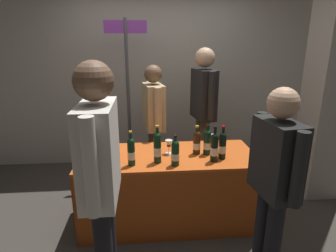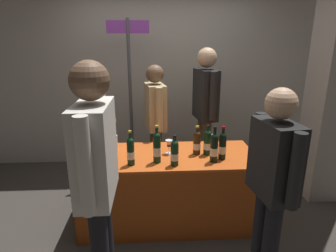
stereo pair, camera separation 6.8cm
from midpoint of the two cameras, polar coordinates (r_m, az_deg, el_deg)
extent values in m
plane|color=#38332D|center=(3.21, -0.64, -18.01)|extent=(12.00, 12.00, 0.00)
cube|color=#9E998E|center=(4.27, -2.36, 13.52)|extent=(7.44, 0.12, 3.17)
cube|color=#B74C19|center=(2.86, -0.68, -6.01)|extent=(1.75, 0.74, 0.02)
cube|color=#963E14|center=(2.71, -0.07, -16.25)|extent=(1.75, 0.01, 0.71)
cube|color=#963E14|center=(3.34, -1.12, -9.39)|extent=(1.75, 0.01, 0.71)
cube|color=#963E14|center=(3.09, -17.39, -12.58)|extent=(0.01, 0.74, 0.71)
cube|color=#963E14|center=(3.19, 15.44, -11.38)|extent=(0.01, 0.74, 0.71)
cylinder|color=black|center=(2.77, 10.17, -4.25)|extent=(0.07, 0.07, 0.23)
sphere|color=black|center=(2.73, 10.29, -2.01)|extent=(0.07, 0.07, 0.07)
cylinder|color=black|center=(2.71, 10.33, -1.18)|extent=(0.03, 0.03, 0.08)
cylinder|color=maroon|center=(2.70, 10.39, -0.17)|extent=(0.03, 0.03, 0.02)
cylinder|color=beige|center=(2.77, 10.15, -4.60)|extent=(0.07, 0.07, 0.07)
cylinder|color=black|center=(2.61, -8.12, -5.50)|extent=(0.07, 0.07, 0.23)
sphere|color=black|center=(2.57, -8.22, -3.15)|extent=(0.07, 0.07, 0.07)
cylinder|color=black|center=(2.55, -8.26, -2.28)|extent=(0.03, 0.03, 0.08)
cylinder|color=#B7932D|center=(2.54, -8.31, -1.20)|extent=(0.03, 0.03, 0.02)
cylinder|color=beige|center=(2.61, -8.10, -5.87)|extent=(0.07, 0.07, 0.07)
cylinder|color=black|center=(2.64, -16.12, -5.55)|extent=(0.08, 0.08, 0.24)
sphere|color=black|center=(2.60, -16.34, -3.10)|extent=(0.08, 0.08, 0.08)
cylinder|color=black|center=(2.59, -16.41, -2.22)|extent=(0.03, 0.03, 0.08)
cylinder|color=black|center=(2.57, -16.51, -1.14)|extent=(0.04, 0.04, 0.02)
cylinder|color=beige|center=(2.65, -16.09, -5.94)|extent=(0.08, 0.08, 0.08)
cylinder|color=black|center=(2.64, -2.87, -4.73)|extent=(0.07, 0.07, 0.26)
sphere|color=black|center=(2.59, -2.91, -2.08)|extent=(0.07, 0.07, 0.07)
cylinder|color=black|center=(2.58, -2.92, -1.20)|extent=(0.03, 0.03, 0.08)
cylinder|color=#B7932D|center=(2.56, -2.94, -0.11)|extent=(0.03, 0.03, 0.02)
cylinder|color=beige|center=(2.64, -2.86, -5.14)|extent=(0.07, 0.07, 0.08)
cylinder|color=#192333|center=(2.83, -15.31, -3.99)|extent=(0.07, 0.07, 0.24)
sphere|color=#192333|center=(2.79, -15.50, -1.66)|extent=(0.07, 0.07, 0.07)
cylinder|color=#192333|center=(2.77, -15.57, -0.89)|extent=(0.03, 0.03, 0.08)
cylinder|color=black|center=(2.76, -15.65, 0.07)|extent=(0.03, 0.03, 0.02)
cylinder|color=beige|center=(2.83, -15.28, -4.36)|extent=(0.07, 0.07, 0.08)
cylinder|color=black|center=(2.58, 0.71, -5.82)|extent=(0.07, 0.07, 0.20)
sphere|color=black|center=(2.55, 0.72, -3.70)|extent=(0.07, 0.07, 0.07)
cylinder|color=black|center=(2.53, 0.72, -2.97)|extent=(0.03, 0.03, 0.07)
cylinder|color=black|center=(2.52, 0.72, -2.03)|extent=(0.03, 0.03, 0.02)
cylinder|color=beige|center=(2.59, 0.71, -6.15)|extent=(0.07, 0.07, 0.07)
cylinder|color=black|center=(2.85, 7.20, -3.59)|extent=(0.08, 0.08, 0.22)
sphere|color=black|center=(2.81, 7.28, -1.53)|extent=(0.07, 0.07, 0.07)
cylinder|color=black|center=(2.80, 7.30, -0.85)|extent=(0.03, 0.03, 0.07)
cylinder|color=black|center=(2.79, 7.34, 0.02)|extent=(0.03, 0.03, 0.02)
cylinder|color=beige|center=(2.86, 7.18, -3.92)|extent=(0.08, 0.08, 0.07)
cylinder|color=black|center=(2.69, 8.56, -4.64)|extent=(0.07, 0.07, 0.24)
sphere|color=black|center=(2.65, 8.67, -2.22)|extent=(0.07, 0.07, 0.07)
cylinder|color=black|center=(2.64, 8.72, -1.33)|extent=(0.03, 0.03, 0.09)
cylinder|color=black|center=(2.62, 8.77, -0.24)|extent=(0.03, 0.03, 0.02)
cylinder|color=beige|center=(2.70, 8.54, -5.02)|extent=(0.07, 0.07, 0.08)
cylinder|color=#38230F|center=(2.85, 5.10, -3.68)|extent=(0.07, 0.07, 0.20)
sphere|color=#38230F|center=(2.81, 5.15, -1.74)|extent=(0.07, 0.07, 0.07)
cylinder|color=#38230F|center=(2.80, 5.17, -1.02)|extent=(0.03, 0.03, 0.07)
cylinder|color=#B7932D|center=(2.79, 5.20, -0.12)|extent=(0.04, 0.04, 0.02)
cylinder|color=beige|center=(2.85, 5.09, -3.99)|extent=(0.08, 0.08, 0.07)
cylinder|color=black|center=(2.72, -11.99, -5.01)|extent=(0.08, 0.08, 0.21)
sphere|color=black|center=(2.68, -12.12, -2.96)|extent=(0.07, 0.07, 0.07)
cylinder|color=black|center=(2.67, -12.18, -2.09)|extent=(0.03, 0.03, 0.09)
cylinder|color=maroon|center=(2.65, -12.25, -1.02)|extent=(0.03, 0.03, 0.02)
cylinder|color=beige|center=(2.72, -11.97, -5.33)|extent=(0.08, 0.08, 0.07)
cylinder|color=silver|center=(3.05, 8.39, -4.40)|extent=(0.07, 0.07, 0.00)
cylinder|color=silver|center=(3.03, 8.42, -3.70)|extent=(0.01, 0.01, 0.08)
cone|color=silver|center=(3.01, 8.48, -2.35)|extent=(0.06, 0.06, 0.07)
cylinder|color=silver|center=(2.88, -0.51, -5.49)|extent=(0.07, 0.07, 0.00)
cylinder|color=silver|center=(2.87, -0.51, -4.87)|extent=(0.01, 0.01, 0.06)
cone|color=silver|center=(2.84, -0.52, -3.56)|extent=(0.07, 0.07, 0.07)
cylinder|color=#590C19|center=(2.85, -0.51, -3.95)|extent=(0.04, 0.04, 0.02)
cylinder|color=silver|center=(3.00, -11.71, -3.38)|extent=(0.09, 0.09, 0.16)
cylinder|color=#38722D|center=(2.96, -11.83, -1.54)|extent=(0.01, 0.03, 0.21)
ellipsoid|color=gold|center=(2.93, -11.96, 0.31)|extent=(0.03, 0.03, 0.05)
cylinder|color=#38722D|center=(2.95, -11.64, -1.26)|extent=(0.04, 0.01, 0.24)
ellipsoid|color=gold|center=(2.91, -11.42, 1.00)|extent=(0.03, 0.03, 0.05)
cylinder|color=#38722D|center=(2.97, -11.85, -1.70)|extent=(0.02, 0.03, 0.19)
ellipsoid|color=red|center=(2.93, -11.83, -0.03)|extent=(0.03, 0.03, 0.05)
cylinder|color=#38722D|center=(2.96, -11.79, -1.63)|extent=(0.03, 0.04, 0.20)
ellipsoid|color=#E05B1E|center=(2.94, -12.13, 0.31)|extent=(0.03, 0.03, 0.05)
cylinder|color=#38722D|center=(2.94, -11.68, -0.95)|extent=(0.02, 0.02, 0.28)
ellipsoid|color=pink|center=(2.90, -11.74, 1.74)|extent=(0.03, 0.03, 0.05)
cylinder|color=#38722D|center=(2.97, -11.82, -1.45)|extent=(0.03, 0.04, 0.21)
ellipsoid|color=gold|center=(2.96, -12.10, 0.59)|extent=(0.03, 0.03, 0.05)
cylinder|color=#4C4233|center=(3.88, 5.84, -4.31)|extent=(0.12, 0.12, 0.87)
cylinder|color=#4C4233|center=(3.74, 6.68, -5.22)|extent=(0.12, 0.12, 0.87)
cube|color=black|center=(3.60, 6.63, 6.35)|extent=(0.27, 0.46, 0.62)
sphere|color=tan|center=(3.55, 6.88, 13.48)|extent=(0.24, 0.24, 0.24)
cylinder|color=black|center=(3.84, 5.31, 7.42)|extent=(0.08, 0.08, 0.57)
cylinder|color=black|center=(3.36, 8.16, 5.96)|extent=(0.08, 0.08, 0.57)
cylinder|color=#4C4233|center=(3.76, -3.52, -5.75)|extent=(0.12, 0.12, 0.78)
cylinder|color=#4C4233|center=(3.62, -3.03, -6.72)|extent=(0.12, 0.12, 0.78)
cube|color=tan|center=(3.48, -3.46, 3.87)|extent=(0.28, 0.45, 0.55)
sphere|color=brown|center=(3.41, -3.58, 10.40)|extent=(0.21, 0.21, 0.21)
cylinder|color=tan|center=(3.72, -4.21, 5.06)|extent=(0.08, 0.08, 0.51)
cylinder|color=tan|center=(3.23, -2.61, 3.27)|extent=(0.08, 0.08, 0.51)
cylinder|color=black|center=(2.39, 19.41, -21.55)|extent=(0.12, 0.12, 0.77)
cylinder|color=black|center=(2.49, 17.55, -19.60)|extent=(0.12, 0.12, 0.77)
cube|color=black|center=(2.12, 20.11, -6.16)|extent=(0.26, 0.41, 0.55)
sphere|color=tan|center=(2.00, 21.24, 4.32)|extent=(0.21, 0.21, 0.21)
cylinder|color=black|center=(1.93, 23.86, -8.14)|extent=(0.08, 0.08, 0.50)
cylinder|color=black|center=(2.30, 17.09, -3.46)|extent=(0.08, 0.08, 0.50)
cylinder|color=black|center=(2.27, -12.87, -21.79)|extent=(0.12, 0.12, 0.86)
cube|color=beige|center=(1.82, -14.76, -5.17)|extent=(0.21, 0.47, 0.61)
sphere|color=brown|center=(1.71, -15.87, 8.72)|extent=(0.24, 0.24, 0.24)
cylinder|color=beige|center=(1.56, -16.52, -8.16)|extent=(0.08, 0.08, 0.56)
cylinder|color=beige|center=(2.07, -13.54, -1.65)|extent=(0.08, 0.08, 0.56)
cylinder|color=#47474C|center=(3.81, -8.45, 4.79)|extent=(0.04, 0.04, 2.10)
cube|color=#7A3393|center=(3.73, -9.10, 19.07)|extent=(0.53, 0.02, 0.16)
camera|label=1|loc=(0.03, -90.70, -0.21)|focal=30.36mm
camera|label=2|loc=(0.03, 89.30, 0.21)|focal=30.36mm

